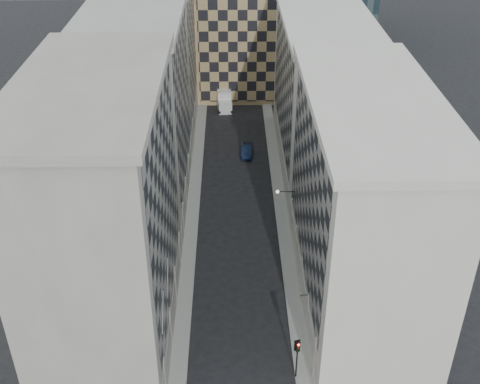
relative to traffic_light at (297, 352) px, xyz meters
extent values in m
cube|color=#989893|center=(-9.80, 25.39, -2.93)|extent=(1.50, 100.00, 0.15)
cube|color=#989893|center=(0.70, 25.39, -2.93)|extent=(1.50, 100.00, 0.15)
cube|color=gray|center=(-15.55, 6.39, 8.50)|extent=(10.00, 22.00, 23.00)
cube|color=gray|center=(-10.67, 6.39, 10.00)|extent=(0.25, 19.36, 18.00)
cube|color=gray|center=(-10.75, 6.39, -1.40)|extent=(0.45, 21.12, 3.20)
cube|color=gray|center=(-15.55, 6.39, 20.35)|extent=(10.80, 22.80, 0.70)
cylinder|color=gray|center=(-10.90, -1.86, -0.80)|extent=(0.90, 0.90, 4.40)
cylinder|color=gray|center=(-10.90, 3.64, -0.80)|extent=(0.90, 0.90, 4.40)
cylinder|color=gray|center=(-10.90, 9.14, -0.80)|extent=(0.90, 0.90, 4.40)
cylinder|color=gray|center=(-10.90, 14.64, -0.80)|extent=(0.90, 0.90, 4.40)
cube|color=gray|center=(-15.55, 28.39, 8.00)|extent=(10.00, 22.00, 22.00)
cube|color=gray|center=(-10.67, 28.39, 9.50)|extent=(0.25, 19.36, 17.00)
cube|color=gray|center=(-10.75, 28.39, -1.40)|extent=(0.45, 21.12, 3.20)
cube|color=gray|center=(-15.55, 28.39, 19.35)|extent=(10.80, 22.80, 0.70)
cylinder|color=gray|center=(-10.90, 20.14, -0.80)|extent=(0.90, 0.90, 4.40)
cylinder|color=gray|center=(-10.90, 25.64, -0.80)|extent=(0.90, 0.90, 4.40)
cylinder|color=gray|center=(-10.90, 31.14, -0.80)|extent=(0.90, 0.90, 4.40)
cylinder|color=gray|center=(-10.90, 36.64, -0.80)|extent=(0.90, 0.90, 4.40)
cube|color=gray|center=(-15.55, 50.39, 7.50)|extent=(10.00, 22.00, 21.00)
cube|color=gray|center=(-10.67, 50.39, 9.00)|extent=(0.25, 19.36, 16.00)
cube|color=gray|center=(-10.75, 50.39, -1.40)|extent=(0.45, 21.12, 3.20)
cylinder|color=gray|center=(-10.90, 42.14, -0.80)|extent=(0.90, 0.90, 4.40)
cylinder|color=gray|center=(-10.90, 47.64, -0.80)|extent=(0.90, 0.90, 4.40)
cylinder|color=gray|center=(-10.90, 53.14, -0.80)|extent=(0.90, 0.90, 4.40)
cylinder|color=gray|center=(-10.90, 58.64, -0.80)|extent=(0.90, 0.90, 4.40)
cube|color=beige|center=(6.45, 10.39, 7.00)|extent=(10.00, 26.00, 20.00)
cube|color=gray|center=(1.57, 10.39, 8.50)|extent=(0.25, 22.88, 15.00)
cube|color=beige|center=(1.65, 10.39, -1.40)|extent=(0.45, 24.96, 3.20)
cube|color=beige|center=(6.45, 10.39, 17.35)|extent=(10.80, 26.80, 0.70)
cylinder|color=beige|center=(1.80, -0.01, -0.80)|extent=(0.90, 0.90, 4.40)
cylinder|color=beige|center=(1.80, 5.19, -0.80)|extent=(0.90, 0.90, 4.40)
cylinder|color=beige|center=(1.80, 10.39, -0.80)|extent=(0.90, 0.90, 4.40)
cylinder|color=beige|center=(1.80, 15.59, -0.80)|extent=(0.90, 0.90, 4.40)
cylinder|color=beige|center=(1.80, 20.79, -0.80)|extent=(0.90, 0.90, 4.40)
cube|color=beige|center=(6.45, 37.39, 6.50)|extent=(10.00, 28.00, 19.00)
cube|color=gray|center=(1.57, 37.39, 8.00)|extent=(0.25, 24.64, 14.00)
cube|color=beige|center=(1.65, 37.39, -1.40)|extent=(0.45, 26.88, 3.20)
cube|color=beige|center=(6.45, 37.39, 16.35)|extent=(10.80, 28.80, 0.70)
cube|color=tan|center=(-2.55, 63.39, 6.00)|extent=(16.00, 14.00, 18.00)
cube|color=tan|center=(-2.55, 56.29, 6.00)|extent=(15.20, 0.25, 16.50)
cylinder|color=gray|center=(-10.45, -0.61, 5.00)|extent=(0.10, 2.33, 2.33)
cylinder|color=gray|center=(-10.45, 3.39, 5.00)|extent=(0.10, 2.33, 2.33)
cylinder|color=black|center=(0.55, 19.39, 3.20)|extent=(1.80, 0.08, 0.08)
sphere|color=#FFE5B2|center=(-0.35, 19.39, 3.20)|extent=(0.36, 0.36, 0.36)
cylinder|color=black|center=(0.00, 0.00, -1.40)|extent=(0.13, 0.13, 2.91)
cube|color=black|center=(0.00, 0.00, 0.56)|extent=(0.36, 0.32, 1.00)
cube|color=black|center=(-0.04, 0.16, 0.56)|extent=(0.50, 0.15, 1.14)
sphere|color=#FF0C07|center=(0.03, -0.15, 0.90)|extent=(0.18, 0.18, 0.18)
sphere|color=#331E05|center=(0.03, -0.15, 0.56)|extent=(0.18, 0.18, 0.18)
sphere|color=black|center=(0.03, -0.15, 0.22)|extent=(0.18, 0.18, 0.18)
cube|color=silver|center=(-6.08, 53.80, -2.15)|extent=(2.25, 2.43, 1.70)
cube|color=silver|center=(-6.28, 56.24, -1.54)|extent=(2.44, 3.56, 2.93)
cylinder|color=black|center=(-6.96, 52.97, -2.58)|extent=(0.35, 0.87, 0.85)
cylinder|color=black|center=(-5.08, 53.12, -2.58)|extent=(0.35, 0.87, 0.85)
cylinder|color=black|center=(-7.31, 57.30, -2.58)|extent=(0.35, 0.87, 0.85)
cylinder|color=black|center=(-5.43, 57.45, -2.58)|extent=(0.35, 0.87, 0.85)
imported|color=#101C3C|center=(-3.03, 39.17, -2.33)|extent=(1.75, 4.19, 1.35)
cylinder|color=black|center=(1.05, 5.45, 1.16)|extent=(0.74, 0.09, 0.06)
cube|color=beige|center=(0.85, 5.45, 0.80)|extent=(0.08, 0.65, 0.64)
camera|label=1|loc=(-5.21, -34.33, 36.37)|focal=45.00mm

